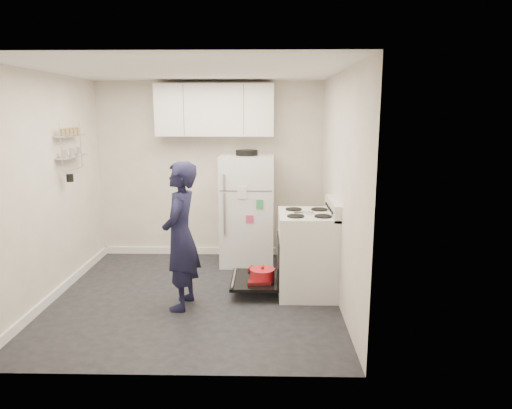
{
  "coord_description": "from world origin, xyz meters",
  "views": [
    {
      "loc": [
        0.79,
        -4.9,
        2.08
      ],
      "look_at": [
        0.69,
        0.14,
        1.05
      ],
      "focal_mm": 32.0,
      "sensor_mm": 36.0,
      "label": 1
    }
  ],
  "objects_px": {
    "electric_range": "(306,254)",
    "refrigerator": "(247,209)",
    "open_oven_door": "(258,277)",
    "person": "(181,236)"
  },
  "relations": [
    {
      "from": "electric_range",
      "to": "refrigerator",
      "type": "distance_m",
      "value": 1.35
    },
    {
      "from": "open_oven_door",
      "to": "refrigerator",
      "type": "relative_size",
      "value": 0.46
    },
    {
      "from": "electric_range",
      "to": "refrigerator",
      "type": "relative_size",
      "value": 0.7
    },
    {
      "from": "electric_range",
      "to": "open_oven_door",
      "type": "xyz_separation_m",
      "value": [
        -0.55,
        -0.03,
        -0.28
      ]
    },
    {
      "from": "open_oven_door",
      "to": "person",
      "type": "relative_size",
      "value": 0.45
    },
    {
      "from": "electric_range",
      "to": "person",
      "type": "height_order",
      "value": "person"
    },
    {
      "from": "person",
      "to": "refrigerator",
      "type": "bearing_deg",
      "value": 163.09
    },
    {
      "from": "refrigerator",
      "to": "electric_range",
      "type": "bearing_deg",
      "value": -56.64
    },
    {
      "from": "person",
      "to": "electric_range",
      "type": "bearing_deg",
      "value": 113.21
    },
    {
      "from": "open_oven_door",
      "to": "person",
      "type": "xyz_separation_m",
      "value": [
        -0.81,
        -0.4,
        0.6
      ]
    }
  ]
}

